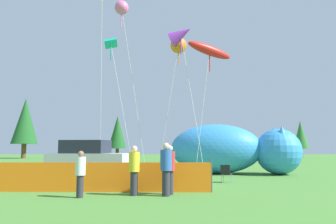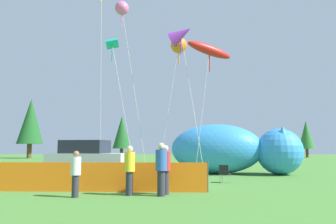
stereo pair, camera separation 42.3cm
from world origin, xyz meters
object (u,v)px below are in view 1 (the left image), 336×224
parked_car (88,161)px  kite_pink_octopus (122,8)px  spectator_in_yellow_shirt (166,167)px  kite_orange_flower (178,46)px  kite_purple_delta (181,35)px  kite_teal_diamond (111,46)px  spectator_in_grey_shirt (80,172)px  spectator_in_red_shirt (134,168)px  spectator_in_white_shirt (170,167)px  kite_red_lizard (209,51)px  folding_chair (226,172)px  inflatable_cat (231,151)px

parked_car → kite_pink_octopus: bearing=75.7°
parked_car → spectator_in_yellow_shirt: parked_car is taller
parked_car → kite_orange_flower: 9.36m
kite_pink_octopus → kite_purple_delta: size_ratio=1.15×
kite_teal_diamond → kite_purple_delta: size_ratio=1.01×
kite_pink_octopus → parked_car: bearing=-114.2°
spectator_in_grey_shirt → kite_teal_diamond: bearing=94.8°
spectator_in_grey_shirt → spectator_in_red_shirt: bearing=14.7°
spectator_in_white_shirt → kite_red_lizard: size_ratio=0.22×
spectator_in_red_shirt → kite_teal_diamond: size_ratio=0.18×
kite_orange_flower → kite_pink_octopus: bearing=-170.5°
kite_red_lizard → kite_teal_diamond: bearing=147.3°
kite_pink_octopus → kite_red_lizard: (5.44, -0.79, -2.98)m
parked_car → kite_red_lizard: (6.69, 1.97, 6.49)m
kite_teal_diamond → kite_orange_flower: kite_teal_diamond is taller
folding_chair → kite_teal_diamond: size_ratio=0.09×
parked_car → kite_purple_delta: kite_purple_delta is taller
inflatable_cat → kite_red_lizard: bearing=-118.5°
spectator_in_grey_shirt → spectator_in_yellow_shirt: (2.96, 0.31, 0.15)m
spectator_in_yellow_shirt → kite_purple_delta: bearing=83.1°
spectator_in_grey_shirt → kite_purple_delta: (3.95, 8.50, 7.89)m
kite_red_lizard → kite_purple_delta: bearing=156.3°
spectator_in_grey_shirt → parked_car: bearing=100.4°
spectator_in_red_shirt → folding_chair: bearing=45.2°
spectator_in_grey_shirt → kite_teal_diamond: (-1.01, 12.03, 8.24)m
inflatable_cat → spectator_in_yellow_shirt: 10.34m
inflatable_cat → kite_pink_octopus: 11.50m
folding_chair → kite_pink_octopus: bearing=79.2°
folding_chair → kite_teal_diamond: bearing=66.9°
kite_teal_diamond → spectator_in_red_shirt: bearing=-76.3°
spectator_in_yellow_shirt → kite_red_lizard: (2.67, 7.45, 6.49)m
spectator_in_grey_shirt → kite_red_lizard: kite_red_lizard is taller
inflatable_cat → parked_car: bearing=-143.8°
spectator_in_white_shirt → kite_orange_flower: size_ratio=0.20×
folding_chair → kite_pink_octopus: kite_pink_octopus is taller
kite_pink_octopus → kite_red_lizard: kite_pink_octopus is taller
kite_teal_diamond → kite_red_lizard: (6.64, -4.26, -1.60)m
spectator_in_yellow_shirt → kite_purple_delta: size_ratio=0.20×
spectator_in_grey_shirt → spectator_in_red_shirt: (1.81, 0.48, 0.10)m
spectator_in_grey_shirt → kite_red_lizard: (5.62, 7.76, 6.64)m
spectator_in_white_shirt → kite_teal_diamond: size_ratio=0.19×
spectator_in_yellow_shirt → kite_teal_diamond: bearing=108.7°
kite_teal_diamond → kite_red_lizard: 8.05m
inflatable_cat → spectator_in_white_shirt: bearing=-103.8°
folding_chair → spectator_in_red_shirt: size_ratio=0.49×
parked_car → spectator_in_grey_shirt: parked_car is taller
spectator_in_yellow_shirt → kite_orange_flower: (0.85, 8.86, 7.24)m
inflatable_cat → spectator_in_grey_shirt: size_ratio=5.32×
spectator_in_grey_shirt → kite_orange_flower: 12.38m
parked_car → kite_purple_delta: size_ratio=0.46×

